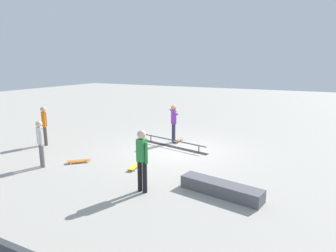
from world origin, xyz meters
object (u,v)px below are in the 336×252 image
loose_skateboard_yellow (135,166)px  bystander_orange_shirt (44,124)px  skate_ledge (221,188)px  bystander_green_shirt (142,158)px  skateboard_main (178,140)px  skater_main (174,121)px  loose_skateboard_orange (79,161)px  grind_rail (173,144)px  bystander_white_shirt (41,141)px

loose_skateboard_yellow → bystander_orange_shirt: bearing=74.5°
skate_ledge → loose_skateboard_yellow: skate_ledge is taller
bystander_green_shirt → skateboard_main: bearing=-67.9°
skater_main → bystander_orange_shirt: size_ratio=1.01×
bystander_green_shirt → loose_skateboard_yellow: bystander_green_shirt is taller
bystander_orange_shirt → bystander_green_shirt: 6.51m
bystander_green_shirt → loose_skateboard_orange: size_ratio=2.42×
skate_ledge → bystander_orange_shirt: bearing=-9.4°
bystander_orange_shirt → loose_skateboard_yellow: 5.09m
skate_ledge → skateboard_main: bearing=-53.5°
skater_main → grind_rail: bearing=-14.0°
bystander_orange_shirt → loose_skateboard_orange: (-2.89, 1.11, -0.87)m
bystander_green_shirt → loose_skateboard_orange: bystander_green_shirt is taller
skateboard_main → bystander_white_shirt: bearing=-32.4°
grind_rail → bystander_white_shirt: bearing=67.0°
bystander_green_shirt → loose_skateboard_orange: bearing=-9.2°
skate_ledge → loose_skateboard_orange: bearing=-2.6°
skater_main → loose_skateboard_yellow: size_ratio=2.05×
skate_ledge → bystander_green_shirt: bystander_green_shirt is taller
skate_ledge → skateboard_main: 5.48m
grind_rail → bystander_white_shirt: bystander_white_shirt is taller
bystander_white_shirt → bystander_orange_shirt: size_ratio=0.96×
skater_main → bystander_green_shirt: size_ratio=0.97×
skate_ledge → loose_skateboard_yellow: size_ratio=2.76×
bystander_white_shirt → bystander_orange_shirt: bystander_orange_shirt is taller
skate_ledge → bystander_green_shirt: (1.97, 0.78, 0.81)m
grind_rail → loose_skateboard_yellow: (0.06, 2.83, -0.06)m
bystander_white_shirt → bystander_green_shirt: (-4.08, 0.16, 0.08)m
skater_main → loose_skateboard_yellow: (-0.25, 3.48, -0.90)m
skate_ledge → loose_skateboard_orange: 5.24m
skater_main → skateboard_main: size_ratio=2.07×
grind_rail → bystander_orange_shirt: bearing=35.9°
skate_ledge → bystander_white_shirt: size_ratio=1.42×
skateboard_main → loose_skateboard_orange: same height
grind_rail → bystander_green_shirt: bystander_green_shirt is taller
grind_rail → bystander_green_shirt: (-1.12, 4.30, 0.84)m
skate_ledge → bystander_orange_shirt: bystander_orange_shirt is taller
grind_rail → skateboard_main: (0.17, -0.89, -0.06)m
loose_skateboard_orange → bystander_green_shirt: bearing=118.8°
bystander_orange_shirt → loose_skateboard_yellow: bystander_orange_shirt is taller
bystander_white_shirt → loose_skateboard_orange: bearing=-108.2°
bystander_orange_shirt → bystander_green_shirt: bearing=15.8°
bystander_white_shirt → loose_skateboard_orange: (-0.81, -0.85, -0.83)m
bystander_orange_shirt → loose_skateboard_orange: size_ratio=2.33×
skate_ledge → bystander_orange_shirt: 8.27m
skateboard_main → bystander_green_shirt: bystander_green_shirt is taller
skater_main → bystander_green_shirt: 5.15m
skate_ledge → skater_main: bearing=-50.8°
skater_main → loose_skateboard_orange: skater_main is taller
skater_main → bystander_white_shirt: skater_main is taller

